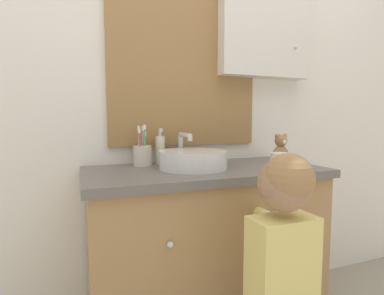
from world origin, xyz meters
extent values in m
cube|color=silver|center=(0.00, 0.63, 1.25)|extent=(3.20, 0.06, 2.50)
cube|color=olive|center=(-0.01, 0.59, 1.42)|extent=(0.79, 0.02, 1.07)
cube|color=#B2C1CC|center=(-0.01, 0.58, 1.42)|extent=(0.73, 0.01, 1.01)
cube|color=silver|center=(0.44, 0.55, 1.57)|extent=(0.54, 0.10, 0.66)
sphere|color=silver|center=(0.60, 0.49, 1.41)|extent=(0.02, 0.02, 0.02)
cube|color=#A37A4C|center=(0.00, 0.34, 0.38)|extent=(1.02, 0.47, 0.76)
cube|color=#605B56|center=(0.00, 0.34, 0.77)|extent=(1.06, 0.51, 0.03)
sphere|color=silver|center=(-0.24, 0.10, 0.57)|extent=(0.02, 0.02, 0.02)
sphere|color=silver|center=(0.24, 0.10, 0.57)|extent=(0.02, 0.02, 0.02)
cylinder|color=silver|center=(-0.06, 0.35, 0.83)|extent=(0.30, 0.30, 0.08)
cylinder|color=silver|center=(-0.06, 0.35, 0.87)|extent=(0.25, 0.25, 0.01)
cylinder|color=silver|center=(-0.06, 0.52, 0.87)|extent=(0.02, 0.02, 0.15)
cylinder|color=silver|center=(-0.06, 0.45, 0.94)|extent=(0.02, 0.14, 0.02)
cylinder|color=silver|center=(-0.06, 0.39, 0.93)|extent=(0.02, 0.02, 0.02)
sphere|color=white|center=(0.03, 0.52, 0.83)|extent=(0.05, 0.05, 0.05)
cylinder|color=beige|center=(-0.25, 0.52, 0.84)|extent=(0.09, 0.09, 0.09)
cylinder|color=#D6423D|center=(-0.24, 0.52, 0.88)|extent=(0.01, 0.01, 0.15)
cube|color=white|center=(-0.24, 0.52, 0.94)|extent=(0.01, 0.02, 0.02)
cylinder|color=pink|center=(-0.24, 0.53, 0.89)|extent=(0.01, 0.01, 0.17)
cube|color=white|center=(-0.24, 0.53, 0.97)|extent=(0.01, 0.02, 0.02)
cylinder|color=#E5CC4C|center=(-0.26, 0.53, 0.89)|extent=(0.01, 0.01, 0.18)
cube|color=white|center=(-0.26, 0.53, 0.97)|extent=(0.01, 0.02, 0.02)
cylinder|color=#8E56B7|center=(-0.27, 0.51, 0.89)|extent=(0.01, 0.01, 0.16)
cube|color=white|center=(-0.27, 0.51, 0.96)|extent=(0.01, 0.02, 0.02)
cylinder|color=#47B26B|center=(-0.24, 0.50, 0.90)|extent=(0.01, 0.01, 0.18)
cube|color=white|center=(-0.24, 0.50, 0.98)|extent=(0.01, 0.02, 0.02)
cylinder|color=beige|center=(-0.16, 0.53, 0.86)|extent=(0.05, 0.05, 0.14)
cylinder|color=silver|center=(-0.16, 0.53, 0.94)|extent=(0.01, 0.01, 0.02)
cube|color=silver|center=(-0.16, 0.53, 0.96)|extent=(0.02, 0.02, 0.02)
cube|color=#E0CC70|center=(0.06, -0.14, 0.53)|extent=(0.21, 0.12, 0.36)
sphere|color=#997051|center=(0.06, -0.14, 0.81)|extent=(0.17, 0.17, 0.17)
sphere|color=#997047|center=(0.06, -0.16, 0.83)|extent=(0.15, 0.15, 0.15)
cylinder|color=#E0CC70|center=(0.13, 0.06, 0.64)|extent=(0.05, 0.27, 0.05)
cylinder|color=#D6423D|center=(0.13, 0.19, 0.68)|extent=(0.01, 0.05, 0.12)
ellipsoid|color=#9E7047|center=(0.41, 0.34, 0.84)|extent=(0.08, 0.07, 0.09)
sphere|color=#9E7047|center=(0.41, 0.34, 0.91)|extent=(0.06, 0.06, 0.06)
sphere|color=#9E7047|center=(0.38, 0.34, 0.93)|extent=(0.02, 0.02, 0.02)
sphere|color=#9E7047|center=(0.43, 0.34, 0.93)|extent=(0.02, 0.02, 0.02)
sphere|color=silver|center=(0.41, 0.31, 0.90)|extent=(0.02, 0.02, 0.02)
cylinder|color=silver|center=(0.28, 0.18, 0.83)|extent=(0.08, 0.08, 0.08)
camera|label=1|loc=(-0.53, -0.89, 1.01)|focal=28.00mm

